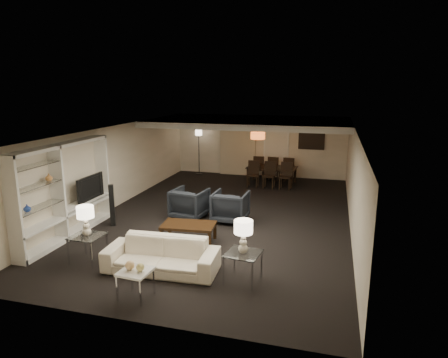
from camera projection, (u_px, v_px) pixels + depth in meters
name	position (u px, v px, depth m)	size (l,w,h in m)	color
floor	(224.00, 216.00, 11.58)	(11.00, 11.00, 0.00)	black
ceiling	(224.00, 130.00, 11.00)	(7.00, 11.00, 0.02)	silver
wall_back	(259.00, 146.00, 16.45)	(7.00, 0.02, 2.50)	beige
wall_front	(129.00, 249.00, 6.13)	(7.00, 0.02, 2.50)	beige
wall_left	(114.00, 167.00, 12.19)	(0.02, 11.00, 2.50)	beige
wall_right	(353.00, 182.00, 10.39)	(0.02, 11.00, 2.50)	beige
ceiling_soffit	(250.00, 122.00, 14.30)	(7.00, 4.00, 0.20)	silver
curtains	(238.00, 146.00, 16.62)	(1.50, 0.12, 2.40)	beige
door	(276.00, 151.00, 16.28)	(0.90, 0.05, 2.10)	silver
painting	(311.00, 141.00, 15.80)	(0.95, 0.04, 0.65)	#142D38
media_unit	(65.00, 191.00, 9.72)	(0.38, 3.40, 2.35)	white
pendant_light	(258.00, 136.00, 14.34)	(0.52, 0.52, 0.24)	#D8591E
sofa	(161.00, 255.00, 8.10)	(2.30, 0.90, 0.67)	beige
coffee_table	(189.00, 233.00, 9.62)	(1.26, 0.74, 0.45)	black
armchair_left	(190.00, 203.00, 11.33)	(0.91, 0.94, 0.86)	black
armchair_right	(230.00, 207.00, 11.02)	(0.91, 0.94, 0.86)	black
side_table_left	(88.00, 248.00, 8.55)	(0.63, 0.63, 0.59)	silver
side_table_right	(243.00, 267.00, 7.67)	(0.63, 0.63, 0.59)	silver
table_lamp_left	(86.00, 221.00, 8.40)	(0.36, 0.36, 0.65)	beige
table_lamp_right	(243.00, 237.00, 7.53)	(0.36, 0.36, 0.65)	beige
marble_table	(136.00, 284.00, 7.08)	(0.53, 0.53, 0.53)	silver
gold_gourd_a	(130.00, 265.00, 7.03)	(0.17, 0.17, 0.17)	#DEB075
gold_gourd_b	(140.00, 267.00, 6.98)	(0.15, 0.15, 0.15)	#DECE75
television	(87.00, 187.00, 10.52)	(0.15, 1.11, 0.64)	black
vase_blue	(27.00, 208.00, 8.53)	(0.16, 0.16, 0.16)	#23409B
vase_amber	(49.00, 177.00, 9.13)	(0.16, 0.16, 0.17)	#CA8343
floor_speaker	(112.00, 205.00, 10.67)	(0.12, 0.12, 1.14)	black
dining_table	(272.00, 176.00, 15.22)	(1.85, 1.03, 0.65)	black
chair_nl	(253.00, 174.00, 14.73)	(0.45, 0.45, 0.96)	black
chair_nm	(269.00, 175.00, 14.57)	(0.45, 0.45, 0.96)	black
chair_nr	(285.00, 176.00, 14.42)	(0.45, 0.45, 0.96)	black
chair_fl	(259.00, 167.00, 15.95)	(0.45, 0.45, 0.96)	black
chair_fm	(274.00, 168.00, 15.79)	(0.45, 0.45, 0.96)	black
chair_fr	(289.00, 169.00, 15.64)	(0.45, 0.45, 0.96)	black
floor_lamp	(199.00, 152.00, 16.73)	(0.28, 0.28, 1.91)	black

